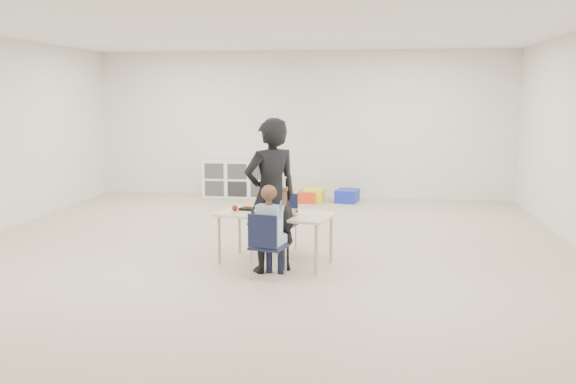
# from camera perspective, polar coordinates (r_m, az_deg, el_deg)

# --- Properties ---
(room) EXTENTS (9.00, 9.02, 2.80)m
(room) POSITION_cam_1_polar(r_m,az_deg,el_deg) (7.35, -2.77, 4.61)
(room) COLOR #B8A98D
(room) RESTS_ON ground
(table) EXTENTS (1.44, 0.95, 0.61)m
(table) POSITION_cam_1_polar(r_m,az_deg,el_deg) (7.18, -1.19, -4.33)
(table) COLOR #F8E5C6
(table) RESTS_ON ground
(chair_near) EXTENTS (0.42, 0.40, 0.73)m
(chair_near) POSITION_cam_1_polar(r_m,az_deg,el_deg) (6.62, -1.85, -4.99)
(chair_near) COLOR black
(chair_near) RESTS_ON ground
(chair_far) EXTENTS (0.42, 0.40, 0.73)m
(chair_far) POSITION_cam_1_polar(r_m,az_deg,el_deg) (7.72, -0.64, -2.94)
(chair_far) COLOR black
(chair_far) RESTS_ON ground
(child) EXTENTS (0.59, 0.59, 1.15)m
(child) POSITION_cam_1_polar(r_m,az_deg,el_deg) (6.57, -1.85, -3.22)
(child) COLOR #AFCEED
(child) RESTS_ON chair_near
(lunch_tray_near) EXTENTS (0.25, 0.21, 0.03)m
(lunch_tray_near) POSITION_cam_1_polar(r_m,az_deg,el_deg) (7.13, -0.11, -1.84)
(lunch_tray_near) COLOR black
(lunch_tray_near) RESTS_ON table
(lunch_tray_far) EXTENTS (0.25, 0.21, 0.03)m
(lunch_tray_far) POSITION_cam_1_polar(r_m,az_deg,el_deg) (7.32, -3.61, -1.58)
(lunch_tray_far) COLOR black
(lunch_tray_far) RESTS_ON table
(milk_carton) EXTENTS (0.08, 0.08, 0.10)m
(milk_carton) POSITION_cam_1_polar(r_m,az_deg,el_deg) (7.01, -1.36, -1.74)
(milk_carton) COLOR white
(milk_carton) RESTS_ON table
(bread_roll) EXTENTS (0.09, 0.09, 0.07)m
(bread_roll) POSITION_cam_1_polar(r_m,az_deg,el_deg) (6.94, 0.40, -1.98)
(bread_roll) COLOR tan
(bread_roll) RESTS_ON table
(apple_near) EXTENTS (0.07, 0.07, 0.07)m
(apple_near) POSITION_cam_1_polar(r_m,az_deg,el_deg) (7.21, -2.19, -1.55)
(apple_near) COLOR maroon
(apple_near) RESTS_ON table
(apple_far) EXTENTS (0.07, 0.07, 0.07)m
(apple_far) POSITION_cam_1_polar(r_m,az_deg,el_deg) (7.26, -5.00, -1.51)
(apple_far) COLOR maroon
(apple_far) RESTS_ON table
(cubby_shelf) EXTENTS (1.40, 0.40, 0.70)m
(cubby_shelf) POSITION_cam_1_polar(r_m,az_deg,el_deg) (11.88, -4.58, 1.23)
(cubby_shelf) COLOR white
(cubby_shelf) RESTS_ON ground
(adult) EXTENTS (0.75, 0.70, 1.73)m
(adult) POSITION_cam_1_polar(r_m,az_deg,el_deg) (6.77, -1.61, -0.36)
(adult) COLOR black
(adult) RESTS_ON ground
(bin_red) EXTENTS (0.36, 0.44, 0.21)m
(bin_red) POSITION_cam_1_polar(r_m,az_deg,el_deg) (11.29, 1.84, -0.42)
(bin_red) COLOR red
(bin_red) RESTS_ON ground
(bin_yellow) EXTENTS (0.39, 0.49, 0.22)m
(bin_yellow) POSITION_cam_1_polar(r_m,az_deg,el_deg) (11.39, 2.45, -0.30)
(bin_yellow) COLOR #FFF11A
(bin_yellow) RESTS_ON ground
(bin_blue) EXTENTS (0.46, 0.54, 0.23)m
(bin_blue) POSITION_cam_1_polar(r_m,az_deg,el_deg) (11.35, 5.56, -0.35)
(bin_blue) COLOR #1728B3
(bin_blue) RESTS_ON ground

